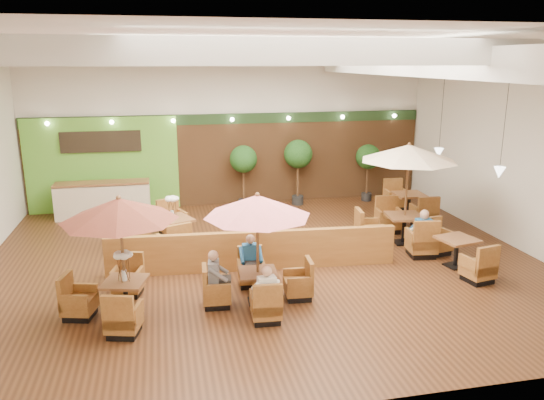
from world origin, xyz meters
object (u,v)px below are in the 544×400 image
object	(u,v)px
service_counter	(103,200)
diner_1	(251,255)
topiary_0	(243,162)
diner_3	(423,228)
table_1	(258,228)
table_2	(405,172)
topiary_1	(298,157)
table_3	(163,232)
table_0	(118,230)
table_5	(409,206)
diner_0	(266,287)
table_4	(456,253)
diner_2	(216,273)
topiary_2	(368,159)
booth_divider	(254,251)
diner_4	(423,229)

from	to	relation	value
service_counter	diner_1	bearing A→B (deg)	-59.56
topiary_0	diner_3	bearing A→B (deg)	-56.45
table_1	diner_1	size ratio (longest dim) A/B	3.22
service_counter	table_2	size ratio (longest dim) A/B	1.04
topiary_1	table_3	bearing A→B (deg)	-142.39
table_1	topiary_0	distance (m)	7.62
table_0	table_5	distance (m)	10.25
diner_0	diner_3	bearing A→B (deg)	24.38
table_4	table_2	bearing A→B (deg)	95.66
table_4	diner_0	xyz separation A→B (m)	(-5.21, -1.84, 0.37)
table_5	diner_2	distance (m)	8.61
topiary_1	diner_0	xyz separation A→B (m)	(-2.85, -8.45, -1.01)
service_counter	table_4	world-z (taller)	service_counter
table_3	diner_1	bearing A→B (deg)	-80.34
service_counter	topiary_2	size ratio (longest dim) A/B	1.44
table_0	diner_1	distance (m)	3.08
topiary_0	diner_1	xyz separation A→B (m)	(-0.90, -6.68, -0.90)
booth_divider	table_4	world-z (taller)	booth_divider
booth_divider	topiary_2	xyz separation A→B (m)	(5.25, 5.74, 1.06)
table_4	diner_1	distance (m)	5.23
diner_4	table_1	bearing A→B (deg)	-159.60
table_4	topiary_1	size ratio (longest dim) A/B	1.13
booth_divider	table_3	world-z (taller)	table_3
topiary_2	topiary_0	bearing A→B (deg)	-180.00
topiary_2	topiary_1	bearing A→B (deg)	180.00
topiary_1	diner_2	bearing A→B (deg)	-116.26
table_2	diner_0	world-z (taller)	table_2
service_counter	table_4	bearing A→B (deg)	-35.38
service_counter	diner_3	bearing A→B (deg)	-33.07
table_3	diner_3	xyz separation A→B (m)	(6.65, -2.06, 0.30)
table_3	diner_0	size ratio (longest dim) A/B	4.20
table_3	table_2	bearing A→B (deg)	-31.98
table_2	diner_1	size ratio (longest dim) A/B	3.82
table_4	topiary_1	xyz separation A→B (m)	(-2.36, 6.61, 1.37)
diner_0	diner_2	xyz separation A→B (m)	(-0.88, 0.88, 0.02)
booth_divider	table_5	xyz separation A→B (m)	(5.76, 3.36, -0.10)
topiary_2	service_counter	bearing A→B (deg)	-178.77
topiary_2	diner_4	size ratio (longest dim) A/B	2.66
table_0	service_counter	bearing A→B (deg)	112.76
table_1	diner_0	size ratio (longest dim) A/B	3.36
topiary_1	diner_2	xyz separation A→B (m)	(-3.73, -7.56, -0.99)
diner_0	diner_2	distance (m)	1.25
table_1	diner_2	xyz separation A→B (m)	(-0.88, 0.00, -0.91)
topiary_2	table_4	bearing A→B (deg)	-92.29
table_0	table_4	distance (m)	8.17
table_2	topiary_0	world-z (taller)	table_2
topiary_0	diner_2	bearing A→B (deg)	-103.26
table_2	diner_1	xyz separation A→B (m)	(-4.64, -1.99, -1.31)
booth_divider	diner_2	world-z (taller)	diner_2
service_counter	booth_divider	size ratio (longest dim) A/B	0.42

